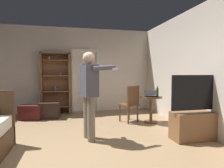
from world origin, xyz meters
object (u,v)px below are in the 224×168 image
Objects in this scene: bookshelf at (56,81)px; tv_flatscreen at (198,120)px; side_table at (151,105)px; suitcase_small at (31,112)px; laptop at (150,95)px; bottle_on_table at (157,92)px; person_blue_shirt at (89,89)px; suitcase_dark at (49,110)px; wooden_chair at (131,102)px.

tv_flatscreen is at bearing -46.60° from bookshelf.
side_table is 1.13× the size of suitcase_small.
laptop is 0.20m from bottle_on_table.
person_blue_shirt is at bearing -152.25° from side_table.
person_blue_shirt reaches higher than laptop.
suitcase_dark is (-2.70, 1.08, -0.24)m from side_table.
laptop is at bearing 27.29° from person_blue_shirt.
wooden_chair is (-0.91, 1.52, 0.16)m from tv_flatscreen.
tv_flatscreen is at bearing -74.74° from side_table.
wooden_chair is at bearing 40.78° from person_blue_shirt.
suitcase_dark is (-2.17, 0.95, -0.31)m from wooden_chair.
tv_flatscreen reaches higher than bottle_on_table.
person_blue_shirt is (-1.74, -0.92, 0.55)m from side_table.
suitcase_small is at bearing -169.90° from suitcase_dark.
tv_flatscreen is at bearing -72.58° from laptop.
laptop is at bearing -137.27° from side_table.
tv_flatscreen is 0.74× the size of person_blue_shirt.
laptop is (-0.04, -0.04, 0.28)m from side_table.
tv_flatscreen is 1.85× the size of side_table.
wooden_chair is (2.02, -1.58, -0.51)m from bookshelf.
tv_flatscreen is at bearing -12.56° from person_blue_shirt.
laptop is at bearing -6.60° from suitcase_small.
bottle_on_table is (2.69, -1.79, -0.24)m from bookshelf.
bottle_on_table reaches higher than suitcase_dark.
bookshelf reaches higher than person_blue_shirt.
suitcase_small is at bearing 161.04° from laptop.
bottle_on_table is at bearing -12.02° from laptop.
tv_flatscreen is at bearing -79.65° from bottle_on_table.
bottle_on_table is (0.18, -0.04, 0.07)m from laptop.
bottle_on_table is at bearing -16.20° from suitcase_dark.
suitcase_small is at bearing -134.55° from bookshelf.
suitcase_dark is at bearing 157.81° from bottle_on_table.
laptop is (-0.42, 1.35, 0.36)m from tv_flatscreen.
laptop reaches higher than suitcase_dark.
person_blue_shirt reaches higher than bottle_on_table.
bookshelf is 2.75m from person_blue_shirt.
tv_flatscreen is 2.26m from person_blue_shirt.
suitcase_small is (-3.16, 1.09, -0.55)m from laptop.
side_table is 3.38m from suitcase_small.
suitcase_dark is at bearing 158.23° from side_table.
suitcase_dark is at bearing 156.36° from wooden_chair.
laptop is at bearing -16.86° from suitcase_dark.
bookshelf is 7.00× the size of bottle_on_table.
side_table is (-0.38, 1.39, 0.08)m from tv_flatscreen.
bookshelf is at bearing 82.17° from suitcase_dark.
side_table is 2.92m from suitcase_dark.
side_table is 0.40× the size of person_blue_shirt.
laptop is 1.46× the size of bottle_on_table.
tv_flatscreen reaches higher than side_table.
wooden_chair reaches higher than side_table.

